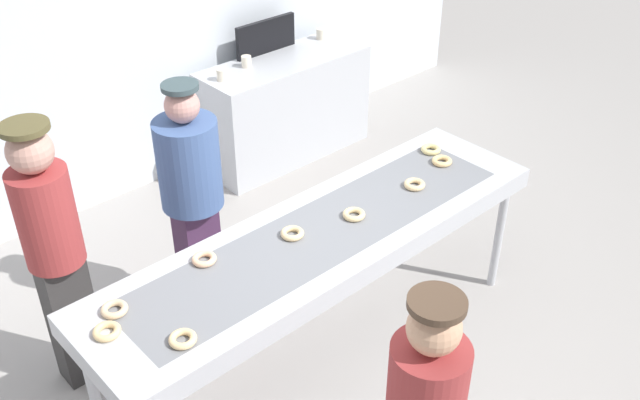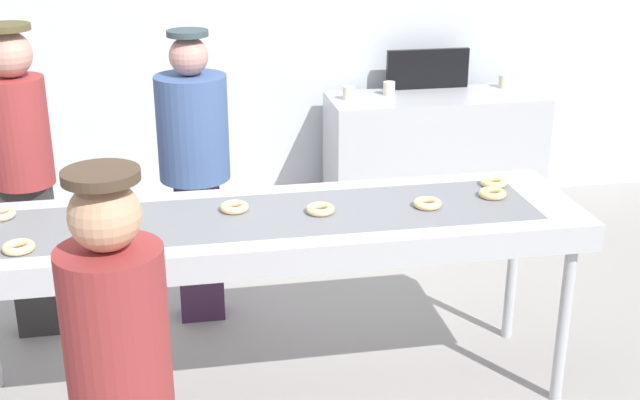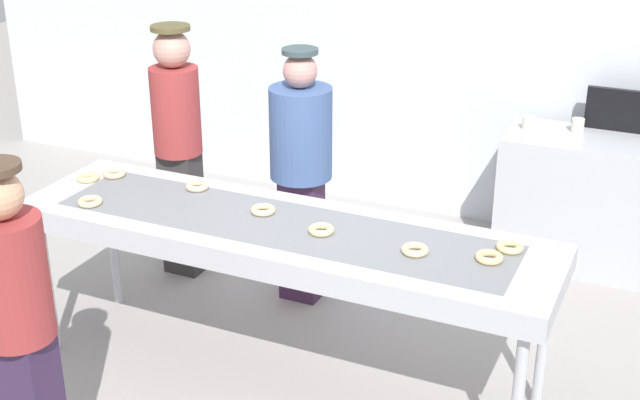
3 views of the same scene
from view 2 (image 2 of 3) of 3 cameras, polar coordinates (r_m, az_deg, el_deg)
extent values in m
plane|color=#9E9993|center=(4.17, -3.20, -12.82)|extent=(16.00, 16.00, 0.00)
cube|color=silver|center=(6.03, -6.65, 12.08)|extent=(8.00, 0.12, 2.80)
cube|color=#B7BABF|center=(3.76, -3.45, -1.92)|extent=(2.82, 0.76, 0.12)
cube|color=slate|center=(3.75, -3.46, -1.57)|extent=(2.40, 0.53, 0.07)
cylinder|color=#B7BABF|center=(4.07, 16.12, -8.12)|extent=(0.06, 0.06, 0.79)
cylinder|color=#B7BABF|center=(4.54, 12.86, -4.59)|extent=(0.06, 0.06, 0.79)
torus|color=#F6CF92|center=(3.85, 7.27, -0.23)|extent=(0.15, 0.15, 0.03)
torus|color=beige|center=(3.75, 0.01, -0.63)|extent=(0.18, 0.18, 0.03)
torus|color=#E9D389|center=(4.17, 11.65, 1.18)|extent=(0.17, 0.17, 0.03)
torus|color=#F9C295|center=(3.92, -13.02, -0.23)|extent=(0.16, 0.16, 0.03)
torus|color=#F5C982|center=(4.02, 11.57, 0.44)|extent=(0.17, 0.17, 0.03)
torus|color=#F5CD8F|center=(3.58, -19.70, -3.02)|extent=(0.13, 0.13, 0.03)
torus|color=beige|center=(3.80, -5.81, -0.48)|extent=(0.18, 0.18, 0.03)
torus|color=beige|center=(3.96, -20.77, -0.91)|extent=(0.15, 0.15, 0.03)
cube|color=#302E2D|center=(4.74, -18.68, -3.76)|extent=(0.24, 0.18, 0.85)
cylinder|color=#993333|center=(4.51, -19.70, 4.35)|extent=(0.31, 0.31, 0.55)
sphere|color=tan|center=(4.42, -20.32, 9.23)|extent=(0.23, 0.23, 0.23)
cylinder|color=brown|center=(4.40, -20.53, 10.88)|extent=(0.24, 0.24, 0.03)
cube|color=#3D223F|center=(4.69, -8.15, -3.24)|extent=(0.24, 0.18, 0.82)
cylinder|color=#3F598C|center=(4.46, -8.60, 4.84)|extent=(0.37, 0.37, 0.55)
sphere|color=tan|center=(4.37, -8.87, 9.59)|extent=(0.20, 0.20, 0.20)
cylinder|color=#344347|center=(4.35, -8.95, 11.08)|extent=(0.21, 0.21, 0.03)
cylinder|color=#993333|center=(2.53, -13.60, -8.84)|extent=(0.31, 0.31, 0.54)
sphere|color=tan|center=(2.38, -14.35, -1.03)|extent=(0.20, 0.20, 0.20)
cylinder|color=#4C3829|center=(2.34, -14.60, 1.62)|extent=(0.21, 0.21, 0.03)
cube|color=#B7BABF|center=(6.09, 7.68, 2.89)|extent=(1.51, 0.56, 0.90)
cylinder|color=beige|center=(5.95, 4.69, 7.54)|extent=(0.08, 0.08, 0.09)
cylinder|color=beige|center=(5.80, 1.95, 7.24)|extent=(0.08, 0.08, 0.09)
cylinder|color=beige|center=(6.29, 12.36, 7.84)|extent=(0.08, 0.08, 0.09)
cube|color=black|center=(6.15, 7.29, 8.78)|extent=(0.60, 0.04, 0.28)
camera|label=1|loc=(2.26, -79.26, 29.94)|focal=40.59mm
camera|label=3|loc=(2.29, 87.23, 13.69)|focal=49.04mm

